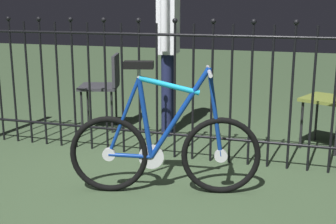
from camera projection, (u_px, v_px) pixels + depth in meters
The scene contains 5 objects.
ground_plane at pixel (154, 194), 3.23m from camera, with size 20.00×20.00×0.00m, color #384C31.
iron_fence at pixel (180, 86), 3.85m from camera, with size 4.09×0.07×1.28m.
bicycle at pixel (164, 147), 3.20m from camera, with size 1.32×0.47×0.94m.
chair_charcoal at pixel (105, 83), 4.80m from camera, with size 0.49×0.48×0.80m.
person_visitor at pixel (168, 37), 4.51m from camera, with size 0.23×0.47×1.66m.
Camera 1 is at (0.98, -2.84, 1.33)m, focal length 48.63 mm.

